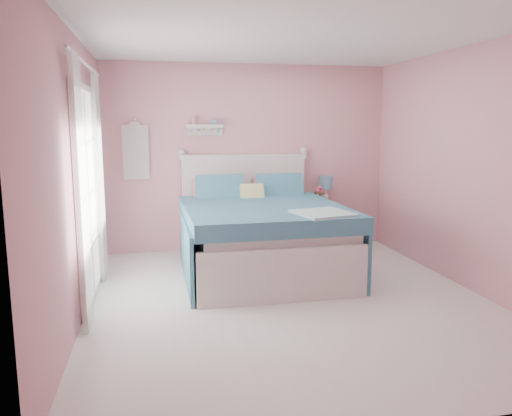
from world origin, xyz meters
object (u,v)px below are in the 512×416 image
object	(u,v)px
table_lamp	(325,184)
vase	(319,198)
bed	(260,236)
teacup	(323,202)
nightstand	(323,226)

from	to	relation	value
table_lamp	vase	distance (m)	0.23
bed	table_lamp	world-z (taller)	bed
table_lamp	teacup	world-z (taller)	table_lamp
bed	vase	size ratio (longest dim) A/B	14.84
teacup	vase	bearing A→B (deg)	92.50
bed	vase	distance (m)	1.43
bed	table_lamp	xyz separation A→B (m)	(1.16, 0.97, 0.49)
bed	vase	xyz separation A→B (m)	(1.06, 0.92, 0.29)
vase	nightstand	bearing A→B (deg)	1.86
nightstand	table_lamp	size ratio (longest dim) A/B	1.64
bed	nightstand	world-z (taller)	bed
nightstand	vase	bearing A→B (deg)	-178.14
table_lamp	vase	world-z (taller)	table_lamp
bed	teacup	bearing A→B (deg)	34.57
teacup	table_lamp	bearing A→B (deg)	63.61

